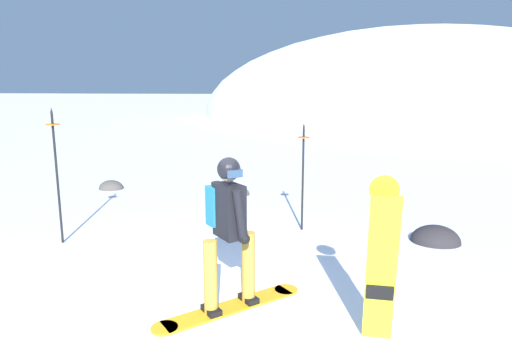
{
  "coord_description": "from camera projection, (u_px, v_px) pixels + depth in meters",
  "views": [
    {
      "loc": [
        1.57,
        -4.38,
        2.44
      ],
      "look_at": [
        0.18,
        2.99,
        1.0
      ],
      "focal_mm": 30.66,
      "sensor_mm": 36.0,
      "label": 1
    }
  ],
  "objects": [
    {
      "name": "ground_plane",
      "position": [
        192.0,
        305.0,
        4.97
      ],
      "size": [
        300.0,
        300.0,
        0.0
      ],
      "primitive_type": "plane",
      "color": "white"
    },
    {
      "name": "piste_marker_far",
      "position": [
        303.0,
        169.0,
        7.39
      ],
      "size": [
        0.2,
        0.2,
        1.87
      ],
      "color": "black",
      "rests_on": "ground"
    },
    {
      "name": "piste_marker_near",
      "position": [
        56.0,
        168.0,
        6.73
      ],
      "size": [
        0.2,
        0.2,
        2.14
      ],
      "color": "black",
      "rests_on": "ground"
    },
    {
      "name": "ridge_peak_main",
      "position": [
        412.0,
        115.0,
        39.07
      ],
      "size": [
        37.18,
        33.46,
        14.96
      ],
      "color": "white",
      "rests_on": "ground"
    },
    {
      "name": "rock_small",
      "position": [
        435.0,
        242.0,
        6.99
      ],
      "size": [
        0.77,
        0.66,
        0.54
      ],
      "color": "#282628",
      "rests_on": "ground"
    },
    {
      "name": "snowboarder_main",
      "position": [
        228.0,
        229.0,
        4.74
      ],
      "size": [
        1.4,
        1.36,
        1.71
      ],
      "color": "orange",
      "rests_on": "ground"
    },
    {
      "name": "rock_dark",
      "position": [
        238.0,
        194.0,
        10.08
      ],
      "size": [
        0.55,
        0.46,
        0.38
      ],
      "color": "#4C4742",
      "rests_on": "ground"
    },
    {
      "name": "rock_mid",
      "position": [
        111.0,
        189.0,
        10.64
      ],
      "size": [
        0.6,
        0.51,
        0.42
      ],
      "color": "#4C4742",
      "rests_on": "ground"
    },
    {
      "name": "spare_snowboard",
      "position": [
        382.0,
        262.0,
        4.08
      ],
      "size": [
        0.28,
        0.29,
        1.64
      ],
      "color": "yellow",
      "rests_on": "ground"
    }
  ]
}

